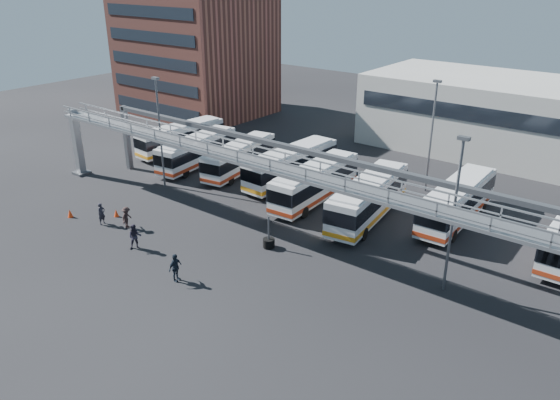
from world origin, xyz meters
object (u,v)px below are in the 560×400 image
Objects in this scene: light_pole_mid at (454,208)px; light_pole_left at (160,127)px; pedestrian_d at (175,268)px; cone_left at (70,213)px; bus_4 at (315,182)px; bus_0 at (181,137)px; bus_2 at (239,157)px; bus_5 at (369,198)px; pedestrian_b at (135,237)px; bus_1 at (197,150)px; light_pole_back at (432,131)px; bus_3 at (291,164)px; pedestrian_a at (102,214)px; bus_6 at (457,201)px; tire_stack at (269,242)px; cone_right at (116,213)px; pedestrian_c at (127,218)px.

light_pole_left is at bearing 177.95° from light_pole_mid.
cone_left is (-14.39, 1.34, -0.64)m from pedestrian_d.
bus_0 is at bearing 170.55° from bus_4.
bus_5 reaches higher than bus_2.
pedestrian_b is (-10.85, -14.98, -0.94)m from bus_5.
bus_1 is at bearing 176.58° from bus_4.
light_pole_back is 9.58m from bus_5.
bus_3 is 17.92m from pedestrian_a.
pedestrian_d reaches higher than pedestrian_a.
cone_left is at bearing -144.96° from bus_6.
bus_3 reaches higher than bus_1.
tire_stack is (7.56, 6.19, -0.55)m from pedestrian_b.
light_pole_left reaches higher than bus_3.
light_pole_mid is at bearing -28.36° from pedestrian_b.
bus_4 is 20.77m from cone_left.
pedestrian_d is (13.66, -10.88, -4.74)m from light_pole_left.
light_pole_back is 26.98m from pedestrian_b.
bus_2 is 10.09m from bus_4.
cone_right is at bearing -166.66° from light_pole_mid.
cone_right is at bearing -145.42° from bus_6.
light_pole_left is 0.87× the size of bus_5.
light_pole_back reaches higher than tire_stack.
bus_5 is (20.32, -0.51, 0.16)m from bus_1.
bus_1 is at bearing 171.01° from bus_5.
pedestrian_c is (-3.36, 1.83, -0.09)m from pedestrian_b.
bus_3 is 1.01× the size of bus_6.
bus_2 is 0.89× the size of bus_5.
bus_5 reaches higher than pedestrian_c.
bus_3 is 16.35× the size of cone_left.
cone_right is 0.25× the size of tire_stack.
bus_1 is 1.02× the size of bus_2.
bus_6 is at bearing -71.81° from pedestrian_c.
light_pole_left is 1.00× the size of light_pole_mid.
pedestrian_a is (-17.49, -22.69, -4.81)m from light_pole_back.
light_pole_left is at bearing 85.62° from cone_left.
pedestrian_d is at bearing -120.15° from bus_6.
light_pole_left is at bearing 8.74° from pedestrian_a.
light_pole_back is 0.96× the size of bus_1.
bus_0 is 5.98× the size of pedestrian_c.
bus_6 is 6.12× the size of pedestrian_a.
bus_5 is at bearing -7.33° from bus_4.
pedestrian_c is at bearing -93.78° from bus_2.
pedestrian_d is 3.08× the size of cone_right.
light_pole_back is 14.79× the size of cone_left.
pedestrian_a is 2.86× the size of cone_right.
bus_0 is (-34.24, 8.88, -3.97)m from light_pole_mid.
bus_1 is 0.95× the size of bus_3.
pedestrian_c is 5.65m from cone_left.
pedestrian_b reaches higher than pedestrian_c.
cone_left is (0.75, -15.34, -1.41)m from bus_1.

